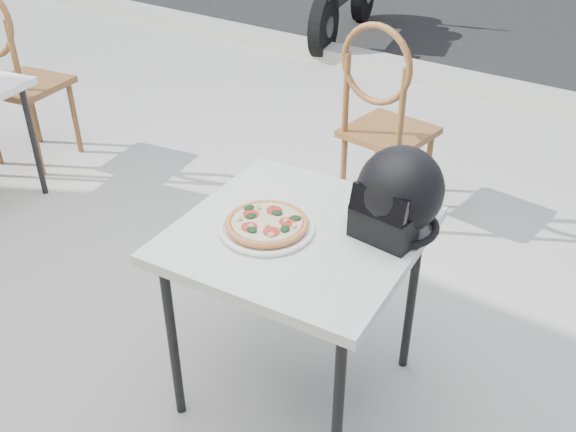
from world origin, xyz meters
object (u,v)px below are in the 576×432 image
Objects in this scene: cafe_chair_main at (383,113)px; pizza at (267,223)px; plate at (267,228)px; helmet at (398,196)px; cafe_chair_side at (10,66)px; cafe_table_main at (298,246)px.

pizza is at bearing 107.71° from cafe_chair_main.
plate is 1.09× the size of helmet.
helmet is 0.27× the size of cafe_chair_side.
helmet is at bearing 125.08° from cafe_chair_main.
pizza is 2.48m from cafe_chair_side.
plate is 0.30× the size of cafe_chair_side.
cafe_chair_main is at bearing 101.85° from pizza.
cafe_chair_main is (-0.63, 1.13, -0.26)m from helmet.
pizza is 0.33× the size of cafe_chair_main.
helmet is (0.34, 0.25, 0.10)m from pizza.
pizza is at bearing -142.80° from cafe_table_main.
cafe_chair_main is (-0.29, 1.38, -0.14)m from plate.
plate is 0.02m from pizza.
pizza is at bearing 154.49° from cafe_chair_side.
cafe_chair_main reaches higher than helmet.
pizza is at bearing -139.27° from helmet.
helmet reaches higher than plate.
pizza is 1.12× the size of helmet.
cafe_table_main is at bearing 37.30° from plate.
plate is at bearing 107.70° from cafe_chair_main.
cafe_table_main is 0.14m from pizza.
plate is 0.98× the size of pizza.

